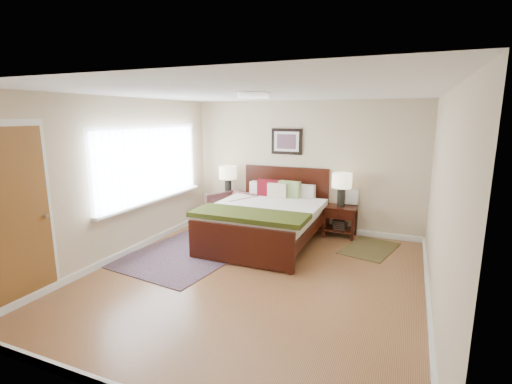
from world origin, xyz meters
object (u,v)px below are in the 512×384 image
at_px(lamp_left, 228,175).
at_px(lamp_right, 342,183).
at_px(nightstand_left, 228,201).
at_px(rug_persian, 189,252).
at_px(nightstand_right, 340,218).
at_px(armchair, 233,212).
at_px(bed, 266,213).

height_order(lamp_left, lamp_right, lamp_left).
xyz_separation_m(nightstand_left, rug_persian, (0.19, -1.79, -0.46)).
bearing_deg(nightstand_right, nightstand_left, -179.81).
distance_m(lamp_left, lamp_right, 2.32).
height_order(nightstand_left, rug_persian, nightstand_left).
height_order(lamp_left, armchair, lamp_left).
bearing_deg(nightstand_right, lamp_left, 179.68).
relative_size(nightstand_left, lamp_right, 0.96).
relative_size(bed, armchair, 2.79).
relative_size(lamp_right, rug_persian, 0.27).
bearing_deg(lamp_left, rug_persian, -84.07).
xyz_separation_m(nightstand_right, armchair, (-2.00, -0.41, 0.01)).
bearing_deg(armchair, lamp_left, 150.97).
bearing_deg(lamp_left, nightstand_left, -90.00).
distance_m(nightstand_left, nightstand_right, 2.32).
bearing_deg(lamp_left, armchair, -53.27).
bearing_deg(bed, lamp_left, 143.71).
bearing_deg(rug_persian, nightstand_right, 47.30).
distance_m(lamp_right, rug_persian, 2.97).
bearing_deg(armchair, rug_persian, -71.15).
xyz_separation_m(lamp_left, rug_persian, (0.19, -1.81, -1.01)).
bearing_deg(bed, rug_persian, -136.69).
xyz_separation_m(bed, lamp_left, (-1.19, 0.87, 0.46)).
height_order(bed, lamp_right, bed).
distance_m(lamp_right, armchair, 2.14).
height_order(bed, rug_persian, bed).
bearing_deg(armchair, lamp_right, 36.32).
xyz_separation_m(bed, rug_persian, (-1.00, -0.94, -0.55)).
xyz_separation_m(bed, nightstand_left, (-1.19, 0.85, -0.09)).
height_order(nightstand_right, armchair, armchair).
distance_m(bed, nightstand_left, 1.46).
bearing_deg(nightstand_left, rug_persian, -84.00).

